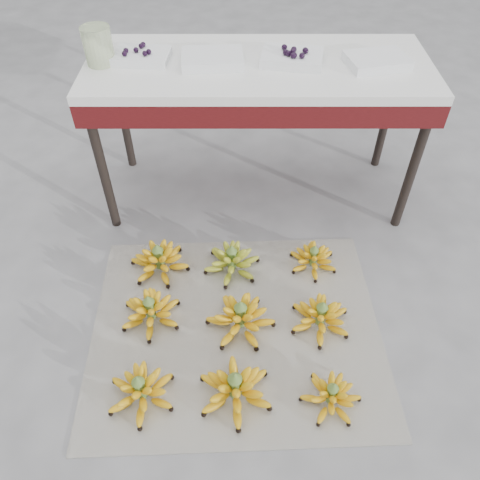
{
  "coord_description": "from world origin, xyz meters",
  "views": [
    {
      "loc": [
        -0.06,
        -1.17,
        1.74
      ],
      "look_at": [
        -0.06,
        0.28,
        0.25
      ],
      "focal_mm": 35.0,
      "sensor_mm": 36.0,
      "label": 1
    }
  ],
  "objects_px": {
    "bunch_front_center": "(235,389)",
    "vendor_table": "(258,80)",
    "bunch_mid_left": "(151,311)",
    "tray_far_left": "(142,56)",
    "tray_far_right": "(377,61)",
    "bunch_front_right": "(331,396)",
    "bunch_mid_center": "(240,318)",
    "glass_jar": "(98,46)",
    "newspaper_mat": "(236,328)",
    "bunch_back_right": "(313,259)",
    "tray_left": "(213,59)",
    "bunch_back_left": "(159,261)",
    "bunch_front_left": "(141,391)",
    "bunch_mid_right": "(320,317)",
    "tray_right": "(292,57)",
    "bunch_back_center": "(232,261)"
  },
  "relations": [
    {
      "from": "bunch_front_center",
      "to": "vendor_table",
      "type": "distance_m",
      "value": 1.4
    },
    {
      "from": "vendor_table",
      "to": "bunch_mid_left",
      "type": "bearing_deg",
      "value": -118.22
    },
    {
      "from": "tray_far_left",
      "to": "tray_far_right",
      "type": "distance_m",
      "value": 1.08
    },
    {
      "from": "bunch_front_right",
      "to": "bunch_mid_center",
      "type": "height_order",
      "value": "bunch_mid_center"
    },
    {
      "from": "glass_jar",
      "to": "newspaper_mat",
      "type": "bearing_deg",
      "value": -56.31
    },
    {
      "from": "tray_far_right",
      "to": "bunch_back_right",
      "type": "bearing_deg",
      "value": -116.16
    },
    {
      "from": "bunch_mid_center",
      "to": "tray_left",
      "type": "xyz_separation_m",
      "value": [
        -0.13,
        0.91,
        0.73
      ]
    },
    {
      "from": "tray_left",
      "to": "bunch_mid_center",
      "type": "bearing_deg",
      "value": -82.12
    },
    {
      "from": "bunch_back_right",
      "to": "tray_far_right",
      "type": "xyz_separation_m",
      "value": [
        0.27,
        0.54,
        0.74
      ]
    },
    {
      "from": "tray_far_left",
      "to": "glass_jar",
      "type": "bearing_deg",
      "value": -169.69
    },
    {
      "from": "newspaper_mat",
      "to": "tray_far_left",
      "type": "bearing_deg",
      "value": 114.51
    },
    {
      "from": "tray_far_right",
      "to": "bunch_back_left",
      "type": "bearing_deg",
      "value": -150.86
    },
    {
      "from": "bunch_back_right",
      "to": "tray_far_left",
      "type": "bearing_deg",
      "value": 120.96
    },
    {
      "from": "bunch_front_left",
      "to": "vendor_table",
      "type": "relative_size",
      "value": 0.21
    },
    {
      "from": "bunch_front_center",
      "to": "bunch_back_left",
      "type": "height_order",
      "value": "bunch_front_center"
    },
    {
      "from": "bunch_back_right",
      "to": "tray_far_right",
      "type": "distance_m",
      "value": 0.95
    },
    {
      "from": "bunch_front_left",
      "to": "bunch_front_center",
      "type": "distance_m",
      "value": 0.36
    },
    {
      "from": "newspaper_mat",
      "to": "bunch_front_center",
      "type": "relative_size",
      "value": 3.53
    },
    {
      "from": "bunch_mid_center",
      "to": "bunch_mid_right",
      "type": "distance_m",
      "value": 0.35
    },
    {
      "from": "tray_right",
      "to": "tray_far_right",
      "type": "relative_size",
      "value": 1.01
    },
    {
      "from": "bunch_front_center",
      "to": "bunch_back_right",
      "type": "height_order",
      "value": "bunch_front_center"
    },
    {
      "from": "bunch_mid_left",
      "to": "tray_far_right",
      "type": "xyz_separation_m",
      "value": [
        1.01,
        0.86,
        0.73
      ]
    },
    {
      "from": "bunch_back_left",
      "to": "bunch_back_center",
      "type": "relative_size",
      "value": 1.18
    },
    {
      "from": "bunch_back_left",
      "to": "glass_jar",
      "type": "height_order",
      "value": "glass_jar"
    },
    {
      "from": "bunch_front_left",
      "to": "tray_right",
      "type": "distance_m",
      "value": 1.58
    },
    {
      "from": "bunch_mid_center",
      "to": "vendor_table",
      "type": "height_order",
      "value": "vendor_table"
    },
    {
      "from": "bunch_front_left",
      "to": "bunch_mid_center",
      "type": "bearing_deg",
      "value": 21.4
    },
    {
      "from": "bunch_front_center",
      "to": "bunch_mid_right",
      "type": "distance_m",
      "value": 0.5
    },
    {
      "from": "bunch_front_left",
      "to": "bunch_mid_left",
      "type": "relative_size",
      "value": 0.98
    },
    {
      "from": "newspaper_mat",
      "to": "bunch_back_center",
      "type": "height_order",
      "value": "bunch_back_center"
    },
    {
      "from": "bunch_front_center",
      "to": "tray_right",
      "type": "relative_size",
      "value": 1.16
    },
    {
      "from": "bunch_front_left",
      "to": "newspaper_mat",
      "type": "bearing_deg",
      "value": 22.02
    },
    {
      "from": "bunch_front_left",
      "to": "bunch_front_center",
      "type": "height_order",
      "value": "bunch_front_center"
    },
    {
      "from": "bunch_back_left",
      "to": "newspaper_mat",
      "type": "bearing_deg",
      "value": -31.3
    },
    {
      "from": "newspaper_mat",
      "to": "tray_right",
      "type": "xyz_separation_m",
      "value": [
        0.26,
        0.93,
        0.79
      ]
    },
    {
      "from": "bunch_front_center",
      "to": "bunch_back_center",
      "type": "relative_size",
      "value": 1.27
    },
    {
      "from": "bunch_back_center",
      "to": "tray_left",
      "type": "distance_m",
      "value": 0.94
    },
    {
      "from": "tray_left",
      "to": "tray_far_left",
      "type": "bearing_deg",
      "value": 174.14
    },
    {
      "from": "bunch_mid_center",
      "to": "bunch_back_left",
      "type": "relative_size",
      "value": 1.06
    },
    {
      "from": "bunch_front_center",
      "to": "bunch_back_right",
      "type": "bearing_deg",
      "value": 47.26
    },
    {
      "from": "bunch_front_left",
      "to": "glass_jar",
      "type": "bearing_deg",
      "value": 82.09
    },
    {
      "from": "tray_far_right",
      "to": "tray_right",
      "type": "bearing_deg",
      "value": 175.7
    },
    {
      "from": "bunch_back_right",
      "to": "bunch_front_center",
      "type": "bearing_deg",
      "value": -141.56
    },
    {
      "from": "bunch_mid_left",
      "to": "bunch_back_right",
      "type": "bearing_deg",
      "value": 1.83
    },
    {
      "from": "bunch_back_right",
      "to": "glass_jar",
      "type": "distance_m",
      "value": 1.39
    },
    {
      "from": "bunch_front_right",
      "to": "bunch_back_left",
      "type": "distance_m",
      "value": 1.0
    },
    {
      "from": "newspaper_mat",
      "to": "bunch_mid_right",
      "type": "height_order",
      "value": "bunch_mid_right"
    },
    {
      "from": "bunch_mid_center",
      "to": "bunch_back_left",
      "type": "bearing_deg",
      "value": 152.56
    },
    {
      "from": "bunch_mid_center",
      "to": "tray_far_left",
      "type": "bearing_deg",
      "value": 128.79
    },
    {
      "from": "bunch_front_left",
      "to": "bunch_back_center",
      "type": "relative_size",
      "value": 1.22
    }
  ]
}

